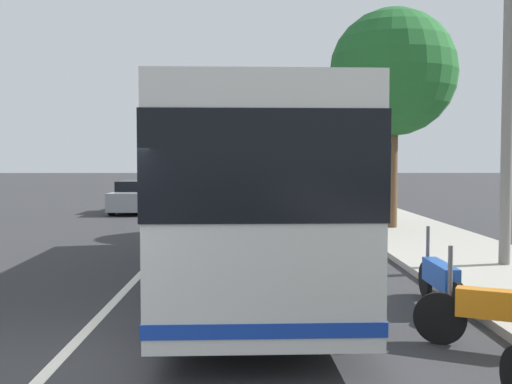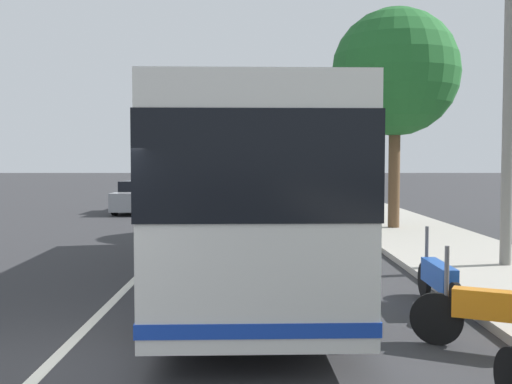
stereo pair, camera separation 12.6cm
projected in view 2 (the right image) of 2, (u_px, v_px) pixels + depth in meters
name	position (u px, v px, depth m)	size (l,w,h in m)	color
ground_plane	(46.00, 368.00, 6.93)	(220.00, 220.00, 0.00)	#2D2D30
sidewalk_curb	(436.00, 243.00, 16.93)	(110.00, 3.60, 0.14)	#9E998E
lane_divider_line	(169.00, 245.00, 16.92)	(110.00, 0.16, 0.01)	silver
coach_bus	(248.00, 184.00, 11.91)	(11.50, 2.93, 3.32)	silver
motorcycle_angled	(502.00, 314.00, 7.46)	(1.04, 2.06, 1.29)	black
motorcycle_far_end	(439.00, 280.00, 9.66)	(2.31, 0.26, 1.25)	black
car_oncoming	(142.00, 197.00, 27.82)	(4.63, 2.00, 1.44)	gray
car_side_street	(194.00, 184.00, 44.88)	(4.32, 2.06, 1.37)	navy
car_behind_bus	(248.00, 182.00, 48.46)	(4.12, 1.91, 1.38)	silver
car_far_distant	(175.00, 187.00, 37.75)	(4.10, 1.81, 1.44)	#2D7238
roadside_tree_mid_block	(395.00, 73.00, 20.04)	(4.21, 4.21, 7.40)	brown
utility_pole	(509.00, 94.00, 12.83)	(0.24, 0.24, 7.57)	slate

